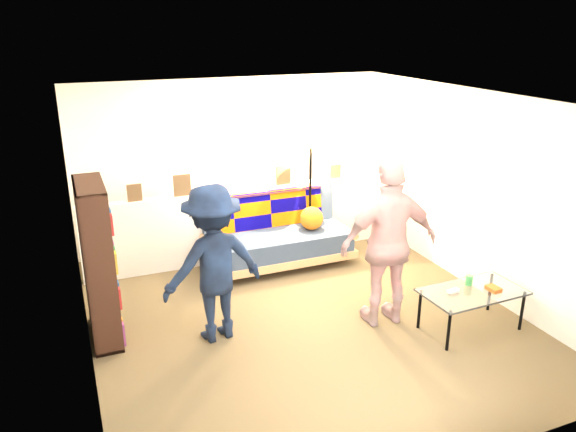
# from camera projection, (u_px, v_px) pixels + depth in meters

# --- Properties ---
(ground) EXTENTS (5.00, 5.00, 0.00)m
(ground) POSITION_uv_depth(u_px,v_px,m) (301.00, 314.00, 6.33)
(ground) COLOR brown
(ground) RESTS_ON ground
(room_shell) EXTENTS (4.60, 5.05, 2.45)m
(room_shell) POSITION_uv_depth(u_px,v_px,m) (286.00, 161.00, 6.19)
(room_shell) COLOR silver
(room_shell) RESTS_ON ground
(half_wall_ledge) EXTENTS (4.45, 0.15, 1.00)m
(half_wall_ledge) POSITION_uv_depth(u_px,v_px,m) (249.00, 223.00, 7.74)
(half_wall_ledge) COLOR silver
(half_wall_ledge) RESTS_ON ground
(ledge_decor) EXTENTS (2.97, 0.02, 0.45)m
(ledge_decor) POSITION_uv_depth(u_px,v_px,m) (232.00, 177.00, 7.41)
(ledge_decor) COLOR brown
(ledge_decor) RESTS_ON half_wall_ledge
(futon_sofa) EXTENTS (1.99, 0.97, 0.85)m
(futon_sofa) POSITION_uv_depth(u_px,v_px,m) (277.00, 235.00, 7.57)
(futon_sofa) COLOR tan
(futon_sofa) RESTS_ON ground
(bookshelf) EXTENTS (0.28, 0.83, 1.66)m
(bookshelf) POSITION_uv_depth(u_px,v_px,m) (98.00, 268.00, 5.66)
(bookshelf) COLOR black
(bookshelf) RESTS_ON ground
(coffee_table) EXTENTS (1.10, 0.63, 0.56)m
(coffee_table) POSITION_uv_depth(u_px,v_px,m) (473.00, 293.00, 5.91)
(coffee_table) COLOR black
(coffee_table) RESTS_ON ground
(floor_lamp) EXTENTS (0.36, 0.28, 1.60)m
(floor_lamp) POSITION_uv_depth(u_px,v_px,m) (310.00, 176.00, 7.65)
(floor_lamp) COLOR black
(floor_lamp) RESTS_ON ground
(person_left) EXTENTS (1.14, 0.76, 1.65)m
(person_left) POSITION_uv_depth(u_px,v_px,m) (213.00, 264.00, 5.65)
(person_left) COLOR black
(person_left) RESTS_ON ground
(person_right) EXTENTS (1.11, 0.55, 1.84)m
(person_right) POSITION_uv_depth(u_px,v_px,m) (389.00, 244.00, 5.90)
(person_right) COLOR pink
(person_right) RESTS_ON ground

